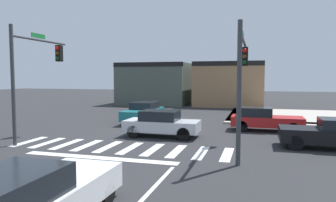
# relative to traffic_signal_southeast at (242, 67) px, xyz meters

# --- Properties ---
(ground_plane) EXTENTS (120.00, 120.00, 0.00)m
(ground_plane) POSITION_rel_traffic_signal_southeast_xyz_m (-5.59, 3.95, -3.75)
(ground_plane) COLOR #2B2B2D
(crosswalk_near) EXTENTS (10.53, 2.58, 0.01)m
(crosswalk_near) POSITION_rel_traffic_signal_southeast_xyz_m (-5.59, -0.55, -3.75)
(crosswalk_near) COLOR silver
(crosswalk_near) RESTS_ON ground_plane
(bike_detector_marking) EXTENTS (1.15, 1.15, 0.01)m
(bike_detector_marking) POSITION_rel_traffic_signal_southeast_xyz_m (-4.17, -5.29, -3.75)
(bike_detector_marking) COLOR yellow
(bike_detector_marking) RESTS_ON ground_plane
(curb_corner_northeast) EXTENTS (10.00, 10.60, 0.15)m
(curb_corner_northeast) POSITION_rel_traffic_signal_southeast_xyz_m (2.90, 13.37, -3.68)
(curb_corner_northeast) COLOR #B2AA9E
(curb_corner_northeast) RESTS_ON ground_plane
(storefront_row) EXTENTS (16.95, 6.99, 5.03)m
(storefront_row) POSITION_rel_traffic_signal_southeast_xyz_m (-7.00, 23.30, -1.22)
(storefront_row) COLOR #4C564C
(storefront_row) RESTS_ON ground_plane
(traffic_signal_southeast) EXTENTS (0.32, 5.51, 5.40)m
(traffic_signal_southeast) POSITION_rel_traffic_signal_southeast_xyz_m (0.00, 0.00, 0.00)
(traffic_signal_southeast) COLOR #383A3D
(traffic_signal_southeast) RESTS_ON ground_plane
(traffic_signal_southwest) EXTENTS (0.32, 4.42, 5.83)m
(traffic_signal_southwest) POSITION_rel_traffic_signal_southeast_xyz_m (-10.65, 0.11, 0.20)
(traffic_signal_southwest) COLOR #383A3D
(traffic_signal_southwest) RESTS_ON ground_plane
(car_red) EXTENTS (4.27, 1.76, 1.45)m
(car_red) POSITION_rel_traffic_signal_southeast_xyz_m (1.07, 6.18, -3.02)
(car_red) COLOR red
(car_red) RESTS_ON ground_plane
(car_teal) EXTENTS (1.86, 4.53, 1.49)m
(car_teal) POSITION_rel_traffic_signal_southeast_xyz_m (-7.33, 7.60, -2.97)
(car_teal) COLOR #196B70
(car_teal) RESTS_ON ground_plane
(car_black) EXTENTS (4.12, 1.76, 1.42)m
(car_black) POSITION_rel_traffic_signal_southeast_xyz_m (3.88, 1.83, -3.03)
(car_black) COLOR black
(car_black) RESTS_ON ground_plane
(car_silver) EXTENTS (4.12, 1.79, 1.46)m
(car_silver) POSITION_rel_traffic_signal_southeast_xyz_m (-4.45, 2.61, -3.00)
(car_silver) COLOR #B7BABF
(car_silver) RESTS_ON ground_plane
(car_white) EXTENTS (1.80, 4.75, 1.51)m
(car_white) POSITION_rel_traffic_signal_southeast_xyz_m (-3.87, -8.70, -2.99)
(car_white) COLOR white
(car_white) RESTS_ON ground_plane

